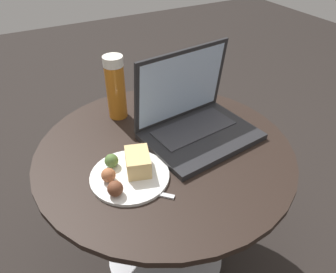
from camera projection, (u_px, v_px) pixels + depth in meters
ground_plane at (165, 254)px, 1.26m from camera, size 6.00×6.00×0.00m
table at (165, 184)px, 1.04m from camera, size 0.75×0.75×0.52m
laptop at (194, 119)px, 0.99m from camera, size 0.35×0.28×0.25m
beer_glass at (116, 87)px, 1.04m from camera, size 0.06×0.06×0.21m
snack_plate at (129, 171)px, 0.85m from camera, size 0.21×0.21×0.06m
fork at (136, 189)px, 0.82m from camera, size 0.13×0.13×0.00m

